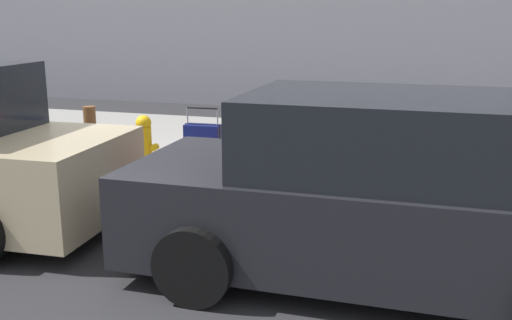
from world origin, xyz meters
TOP-DOWN VIEW (x-y plane):
  - ground_plane at (0.00, 0.00)m, footprint 40.00×40.00m
  - sidewalk_curb at (0.00, -2.50)m, footprint 18.00×5.00m
  - suitcase_olive_0 at (-4.19, -0.74)m, footprint 0.51×0.28m
  - suitcase_black_1 at (-3.58, -0.73)m, footprint 0.49×0.22m
  - suitcase_silver_2 at (-3.02, -0.69)m, footprint 0.43×0.23m
  - suitcase_teal_3 at (-2.51, -0.67)m, footprint 0.38×0.21m
  - suitcase_red_4 at (-2.00, -0.70)m, footprint 0.44×0.28m
  - suitcase_navy_5 at (-1.43, -0.79)m, footprint 0.49×0.22m
  - fire_hydrant at (-0.61, -0.71)m, footprint 0.39×0.21m
  - bollard_post at (0.11, -0.56)m, footprint 0.17×0.17m
  - parked_car_charcoal_0 at (-3.95, 1.53)m, footprint 4.23×1.97m

SIDE VIEW (x-z plane):
  - ground_plane at x=0.00m, z-range 0.00..0.00m
  - sidewalk_curb at x=0.00m, z-range 0.00..0.14m
  - suitcase_olive_0 at x=-4.19m, z-range 0.01..0.78m
  - suitcase_silver_2 at x=-3.02m, z-range 0.11..0.78m
  - suitcase_navy_5 at x=-1.43m, z-range 0.02..0.92m
  - suitcase_red_4 at x=-2.00m, z-range 0.02..0.95m
  - suitcase_black_1 at x=-3.58m, z-range 0.03..1.01m
  - suitcase_teal_3 at x=-2.51m, z-range -0.02..1.08m
  - fire_hydrant at x=-0.61m, z-range 0.16..0.92m
  - bollard_post at x=0.11m, z-range 0.14..1.01m
  - parked_car_charcoal_0 at x=-3.95m, z-range -0.05..1.54m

